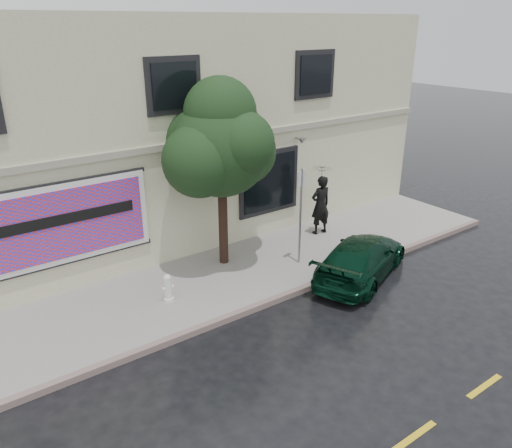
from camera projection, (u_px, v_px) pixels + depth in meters
ground at (288, 341)px, 11.40m from camera, size 90.00×90.00×0.00m
sidewalk at (214, 282)px, 13.81m from camera, size 20.00×3.50×0.15m
curb at (250, 309)px, 12.49m from camera, size 20.00×0.18×0.16m
road_marking at (415, 436)px, 8.77m from camera, size 19.00×0.12×0.01m
building at (121, 126)px, 16.82m from camera, size 20.00×8.12×7.00m
billboard at (68, 223)px, 12.57m from camera, size 4.30×0.16×2.20m
car at (361, 258)px, 14.05m from camera, size 4.35×3.13×1.16m
pedestrian at (320, 205)px, 16.45m from camera, size 0.77×0.55×1.99m
umbrella at (322, 166)px, 15.95m from camera, size 1.14×1.14×0.66m
street_tree at (221, 148)px, 13.51m from camera, size 2.71×2.71×4.81m
fire_hydrant at (168, 288)px, 12.64m from camera, size 0.30×0.28×0.74m
sign_pole at (301, 209)px, 14.13m from camera, size 0.35×0.10×2.86m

